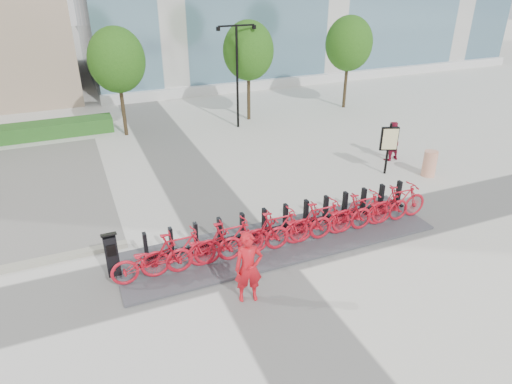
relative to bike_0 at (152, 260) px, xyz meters
name	(u,v)px	position (x,y,z in m)	size (l,w,h in m)	color
ground	(244,257)	(2.60, 0.05, -0.64)	(120.00, 120.00, 0.00)	beige
hedge_b	(48,130)	(-2.40, 13.25, -0.29)	(6.00, 1.20, 0.70)	#2B5625
tree_1	(117,60)	(1.10, 12.05, 2.95)	(2.60, 2.60, 5.10)	#4E3E26
tree_2	(248,51)	(7.60, 12.05, 2.95)	(2.60, 2.60, 5.10)	#4E3E26
tree_3	(349,44)	(13.60, 12.05, 2.95)	(2.60, 2.60, 5.10)	#4E3E26
streetlamp	(237,65)	(6.60, 11.05, 2.49)	(2.00, 0.20, 5.00)	black
dock_pad	(281,241)	(3.90, 0.35, -0.60)	(9.60, 2.40, 0.08)	#424249
dock_rail_posts	(287,218)	(4.32, 0.82, -0.14)	(8.74, 0.50, 0.85)	black
bike_0	(152,260)	(0.00, 0.00, 0.00)	(0.74, 2.13, 1.12)	#B31120
bike_1	(179,252)	(0.72, 0.00, 0.06)	(0.59, 2.07, 1.24)	#B31120
bike_2	(205,248)	(1.44, 0.00, 0.00)	(0.74, 2.13, 1.12)	#B31120
bike_3	(230,240)	(2.16, 0.00, 0.06)	(0.59, 2.07, 1.24)	#B31120
bike_4	(254,237)	(2.88, 0.00, 0.00)	(0.74, 2.13, 1.12)	#B31120
bike_5	(277,230)	(3.60, 0.00, 0.06)	(0.59, 2.07, 1.24)	#B31120
bike_6	(299,227)	(4.32, 0.00, 0.00)	(0.74, 2.13, 1.12)	#B31120
bike_7	(321,220)	(5.04, 0.00, 0.06)	(0.59, 2.07, 1.24)	#B31120
bike_8	(341,217)	(5.76, 0.00, 0.00)	(0.74, 2.13, 1.12)	#B31120
bike_9	(361,211)	(6.48, 0.00, 0.06)	(0.59, 2.07, 1.24)	#B31120
bike_10	(380,208)	(7.20, 0.00, 0.00)	(0.74, 2.13, 1.12)	#B31120
bike_11	(399,202)	(7.92, 0.00, 0.06)	(0.59, 2.07, 1.24)	#B31120
kiosk	(112,254)	(-0.93, 0.57, 0.07)	(0.40, 0.34, 1.31)	black
worker_red	(249,267)	(2.04, -1.68, 0.31)	(0.69, 0.45, 1.90)	red
pedestrian	(391,141)	(11.00, 4.44, 0.20)	(0.82, 0.64, 1.68)	maroon
construction_barrel	(430,164)	(11.39, 2.47, -0.13)	(0.53, 0.53, 1.02)	#E5581D
map_sign	(389,141)	(9.95, 3.30, 0.74)	(0.67, 0.35, 2.08)	black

